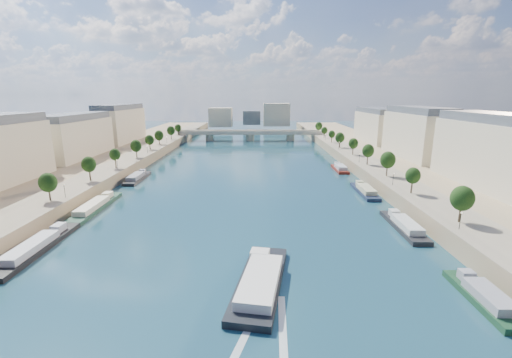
{
  "coord_description": "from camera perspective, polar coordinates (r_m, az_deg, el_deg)",
  "views": [
    {
      "loc": [
        5.73,
        -29.18,
        35.36
      ],
      "look_at": [
        5.29,
        93.79,
        5.0
      ],
      "focal_mm": 24.0,
      "sensor_mm": 36.0,
      "label": 1
    }
  ],
  "objects": [
    {
      "name": "lamps_right",
      "position": [
        144.75,
        19.06,
        2.12
      ],
      "size": [
        0.36,
        200.36,
        4.28
      ],
      "color": "black",
      "rests_on": "ground"
    },
    {
      "name": "trees_left",
      "position": [
        146.69,
        -24.29,
        2.87
      ],
      "size": [
        4.8,
        268.8,
        8.26
      ],
      "color": "#382B1E",
      "rests_on": "ground"
    },
    {
      "name": "wake",
      "position": [
        54.68,
        0.87,
        -26.39
      ],
      "size": [
        11.89,
        26.03,
        0.04
      ],
      "color": "silver",
      "rests_on": "ground"
    },
    {
      "name": "lamps_left",
      "position": [
        135.48,
        -25.26,
        0.78
      ],
      "size": [
        0.36,
        200.36,
        4.28
      ],
      "color": "black",
      "rests_on": "ground"
    },
    {
      "name": "pave_left",
      "position": [
        146.77,
        -25.11,
        0.62
      ],
      "size": [
        14.0,
        520.0,
        0.1
      ],
      "primitive_type": "cube",
      "color": "gray",
      "rests_on": "quay_left"
    },
    {
      "name": "moored_barges_left",
      "position": [
        96.81,
        -32.24,
        -9.28
      ],
      "size": [
        5.0,
        154.88,
        3.6
      ],
      "color": "#171832",
      "rests_on": "ground"
    },
    {
      "name": "buildings_left",
      "position": [
        168.89,
        -32.45,
        5.29
      ],
      "size": [
        16.0,
        226.0,
        23.2
      ],
      "color": "beige",
      "rests_on": "ground"
    },
    {
      "name": "ground",
      "position": [
        134.06,
        -2.25,
        -1.44
      ],
      "size": [
        700.0,
        700.0,
        0.0
      ],
      "primitive_type": "plane",
      "color": "#0D313B",
      "rests_on": "ground"
    },
    {
      "name": "tour_barge",
      "position": [
        67.7,
        0.71,
        -16.61
      ],
      "size": [
        12.25,
        28.21,
        3.75
      ],
      "rotation": [
        0.0,
        0.0,
        -0.17
      ],
      "color": "black",
      "rests_on": "ground"
    },
    {
      "name": "buildings_right",
      "position": [
        163.02,
        29.44,
        5.42
      ],
      "size": [
        16.0,
        226.0,
        23.2
      ],
      "color": "beige",
      "rests_on": "ground"
    },
    {
      "name": "pave_right",
      "position": [
        142.25,
        21.33,
        0.6
      ],
      "size": [
        14.0,
        520.0,
        0.1
      ],
      "primitive_type": "cube",
      "color": "gray",
      "rests_on": "quay_right"
    },
    {
      "name": "trees_right",
      "position": [
        149.73,
        19.45,
        3.51
      ],
      "size": [
        4.8,
        268.8,
        8.26
      ],
      "color": "#382B1E",
      "rests_on": "ground"
    },
    {
      "name": "quay_left",
      "position": [
        154.31,
        -30.05,
        -0.32
      ],
      "size": [
        44.0,
        520.0,
        5.0
      ],
      "primitive_type": "cube",
      "color": "#9E8460",
      "rests_on": "ground"
    },
    {
      "name": "moored_barges_right",
      "position": [
        99.28,
        24.03,
        -7.74
      ],
      "size": [
        5.0,
        168.06,
        3.6
      ],
      "color": "black",
      "rests_on": "ground"
    },
    {
      "name": "skyline",
      "position": [
        349.33,
        -0.22,
        10.47
      ],
      "size": [
        79.0,
        42.0,
        22.0
      ],
      "color": "beige",
      "rests_on": "ground"
    },
    {
      "name": "bridge",
      "position": [
        272.2,
        -1.01,
        7.48
      ],
      "size": [
        112.0,
        12.0,
        8.15
      ],
      "color": "#C1B79E",
      "rests_on": "ground"
    },
    {
      "name": "quay_right",
      "position": [
        148.86,
        26.63,
        -0.38
      ],
      "size": [
        44.0,
        520.0,
        5.0
      ],
      "primitive_type": "cube",
      "color": "#9E8460",
      "rests_on": "ground"
    }
  ]
}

